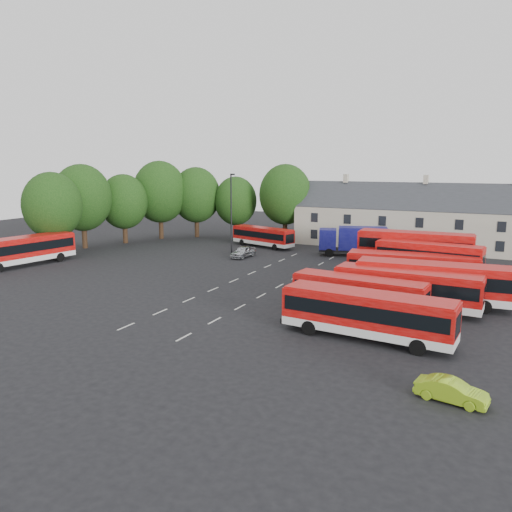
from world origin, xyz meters
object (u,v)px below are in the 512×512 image
(silver_car, at_px, (243,252))
(lime_car, at_px, (451,391))
(box_truck, at_px, (354,240))
(bus_dd_south, at_px, (428,261))
(bus_row_a, at_px, (367,311))
(lamppost, at_px, (231,213))
(bus_west, at_px, (24,248))

(silver_car, distance_m, lime_car, 40.05)
(box_truck, bearing_deg, bus_dd_south, -65.76)
(bus_row_a, relative_size, lamppost, 1.11)
(bus_row_a, distance_m, bus_west, 41.79)
(bus_dd_south, distance_m, lime_car, 25.42)
(bus_row_a, distance_m, lamppost, 32.55)
(bus_dd_south, height_order, silver_car, bus_dd_south)
(bus_row_a, relative_size, silver_car, 2.75)
(bus_west, xyz_separation_m, box_truck, (32.08, 23.00, 0.06))
(bus_dd_south, relative_size, box_truck, 1.14)
(lime_car, bearing_deg, bus_row_a, 49.45)
(lime_car, relative_size, lamppost, 0.33)
(silver_car, xyz_separation_m, lime_car, (27.15, -29.44, -0.15))
(box_truck, xyz_separation_m, silver_car, (-12.05, -7.27, -1.35))
(bus_dd_south, height_order, lamppost, lamppost)
(box_truck, xyz_separation_m, lime_car, (15.10, -36.71, -1.50))
(box_truck, height_order, silver_car, box_truck)
(bus_west, bearing_deg, lamppost, -40.99)
(bus_dd_south, xyz_separation_m, silver_car, (-22.59, 4.49, -1.59))
(bus_row_a, bearing_deg, lime_car, -45.29)
(bus_west, distance_m, box_truck, 39.48)
(lime_car, xyz_separation_m, lamppost, (-28.92, 29.70, 4.95))
(bus_row_a, bearing_deg, box_truck, 111.08)
(bus_row_a, bearing_deg, bus_west, 174.66)
(bus_west, distance_m, lamppost, 24.53)
(box_truck, distance_m, lime_car, 39.72)
(bus_west, bearing_deg, box_truck, -46.57)
(bus_dd_south, xyz_separation_m, bus_west, (-42.63, -11.24, -0.30))
(silver_car, bearing_deg, bus_row_a, -42.73)
(lamppost, bearing_deg, bus_dd_south, -11.05)
(silver_car, bearing_deg, lime_car, -43.31)
(silver_car, bearing_deg, lamppost, 175.49)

